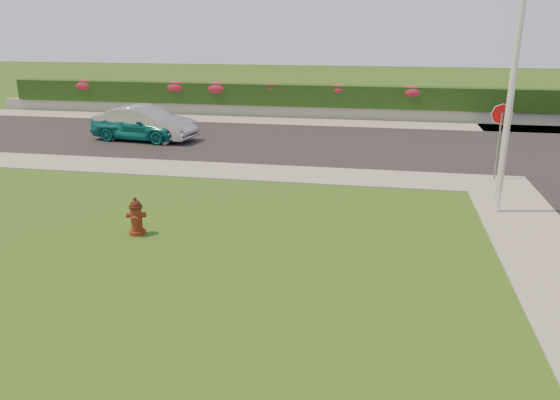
% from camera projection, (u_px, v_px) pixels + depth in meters
% --- Properties ---
extents(ground, '(120.00, 120.00, 0.00)m').
position_uv_depth(ground, '(167.00, 307.00, 9.39)').
color(ground, black).
rests_on(ground, ground).
extents(street_far, '(26.00, 8.00, 0.04)m').
position_uv_depth(street_far, '(181.00, 138.00, 23.37)').
color(street_far, black).
rests_on(street_far, ground).
extents(sidewalk_far, '(24.00, 2.00, 0.04)m').
position_uv_depth(sidewalk_far, '(102.00, 165.00, 18.87)').
color(sidewalk_far, gray).
rests_on(sidewalk_far, ground).
extents(curb_corner, '(2.00, 2.00, 0.04)m').
position_uv_depth(curb_corner, '(497.00, 184.00, 16.56)').
color(curb_corner, gray).
rests_on(curb_corner, ground).
extents(sidewalk_beyond, '(34.00, 2.00, 0.04)m').
position_uv_depth(sidewalk_beyond, '(292.00, 122.00, 27.34)').
color(sidewalk_beyond, gray).
rests_on(sidewalk_beyond, ground).
extents(retaining_wall, '(34.00, 0.40, 0.60)m').
position_uv_depth(retaining_wall, '(297.00, 112.00, 28.66)').
color(retaining_wall, gray).
rests_on(retaining_wall, ground).
extents(hedge, '(32.00, 0.90, 1.10)m').
position_uv_depth(hedge, '(297.00, 95.00, 28.49)').
color(hedge, black).
rests_on(hedge, retaining_wall).
extents(fire_hydrant, '(0.46, 0.43, 0.88)m').
position_uv_depth(fire_hydrant, '(136.00, 217.00, 12.54)').
color(fire_hydrant, '#57170D').
rests_on(fire_hydrant, ground).
extents(sedan_teal, '(4.05, 2.04, 1.33)m').
position_uv_depth(sedan_teal, '(138.00, 124.00, 22.67)').
color(sedan_teal, '#0D6661').
rests_on(sedan_teal, street_far).
extents(sedan_silver, '(4.41, 2.01, 1.40)m').
position_uv_depth(sedan_silver, '(146.00, 123.00, 22.67)').
color(sedan_silver, '#9D9FA4').
rests_on(sedan_silver, street_far).
extents(utility_pole, '(0.16, 0.16, 6.56)m').
position_uv_depth(utility_pole, '(512.00, 84.00, 13.10)').
color(utility_pole, silver).
rests_on(utility_pole, ground).
extents(stop_sign, '(0.65, 0.06, 2.39)m').
position_uv_depth(stop_sign, '(501.00, 124.00, 16.53)').
color(stop_sign, slate).
rests_on(stop_sign, ground).
extents(flower_clump_a, '(1.38, 0.88, 0.69)m').
position_uv_depth(flower_clump_a, '(86.00, 85.00, 30.43)').
color(flower_clump_a, '#B91F41').
rests_on(flower_clump_a, hedge).
extents(flower_clump_b, '(1.38, 0.88, 0.69)m').
position_uv_depth(flower_clump_b, '(177.00, 87.00, 29.48)').
color(flower_clump_b, '#B91F41').
rests_on(flower_clump_b, hedge).
extents(flower_clump_c, '(1.41, 0.90, 0.70)m').
position_uv_depth(flower_clump_c, '(218.00, 88.00, 29.07)').
color(flower_clump_c, '#B91F41').
rests_on(flower_clump_c, hedge).
extents(flower_clump_d, '(1.12, 0.72, 0.56)m').
position_uv_depth(flower_clump_d, '(271.00, 88.00, 28.54)').
color(flower_clump_d, '#B91F41').
rests_on(flower_clump_d, hedge).
extents(flower_clump_e, '(1.17, 0.76, 0.59)m').
position_uv_depth(flower_clump_e, '(338.00, 90.00, 27.92)').
color(flower_clump_e, '#B91F41').
rests_on(flower_clump_e, hedge).
extents(flower_clump_f, '(1.33, 0.85, 0.66)m').
position_uv_depth(flower_clump_f, '(412.00, 92.00, 27.27)').
color(flower_clump_f, '#B91F41').
rests_on(flower_clump_f, hedge).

